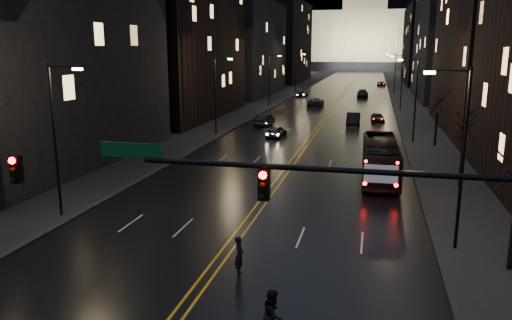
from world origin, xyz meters
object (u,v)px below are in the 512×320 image
Objects in this scene: traffic_signal at (341,205)px; pedestrian_a at (239,256)px; pedestrian_b at (273,314)px; oncoming_car_b at (264,120)px; oncoming_car_a at (276,131)px; receding_car_a at (353,119)px; bus at (380,159)px.

traffic_signal is 8.00m from pedestrian_a.
pedestrian_a is 0.97× the size of pedestrian_b.
oncoming_car_b is at bearing -2.71° from pedestrian_a.
receding_car_a is (8.09, 11.74, 0.10)m from oncoming_car_a.
bus reaches higher than pedestrian_a.
bus reaches higher than oncoming_car_b.
receding_car_a reaches higher than oncoming_car_a.
pedestrian_a is at bearing 103.43° from oncoming_car_a.
traffic_signal is 24.17m from bus.
oncoming_car_b is 0.95× the size of receding_car_a.
traffic_signal reaches higher than oncoming_car_b.
bus is (1.52, 23.85, -3.56)m from traffic_signal.
pedestrian_b is at bearing -91.58° from receding_car_a.
traffic_signal is 50.11m from oncoming_car_b.
oncoming_car_b is at bearing 105.02° from traffic_signal.
traffic_signal is at bearing 108.76° from oncoming_car_a.
pedestrian_a reaches higher than receding_car_a.
pedestrian_a is 5.21m from pedestrian_b.
oncoming_car_a is at bearing 123.84° from bus.
traffic_signal is 3.48× the size of receding_car_a.
oncoming_car_b reaches higher than oncoming_car_a.
oncoming_car_a is (-11.29, 16.09, -0.82)m from bus.
pedestrian_a reaches higher than oncoming_car_b.
receding_car_a is at bearing -158.86° from oncoming_car_b.
pedestrian_b reaches higher than pedestrian_a.
traffic_signal is at bearing -98.80° from pedestrian_b.
pedestrian_a is (-4.60, 5.00, -4.21)m from traffic_signal.
traffic_signal is at bearing -89.19° from receding_car_a.
bus is 28.34m from oncoming_car_b.
receding_car_a is at bearing 91.86° from traffic_signal.
oncoming_car_a is 14.26m from receding_car_a.
pedestrian_a reaches higher than oncoming_car_a.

